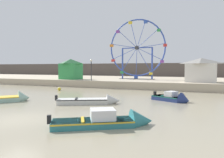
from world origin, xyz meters
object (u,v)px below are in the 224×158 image
(motorboat_navy_blue, at_px, (174,98))
(carnival_booth_green_kiosk, at_px, (71,69))
(motorboat_teal_painted, at_px, (113,121))
(mooring_buoy_orange, at_px, (59,89))
(ferris_wheel_blue_frame, at_px, (137,49))
(promenade_lamp_near, at_px, (91,66))
(carnival_booth_white_ticket, at_px, (201,69))
(motorboat_pale_grey, at_px, (94,101))
(motorboat_seafoam, at_px, (8,99))

(motorboat_navy_blue, distance_m, carnival_booth_green_kiosk, 22.27)
(motorboat_teal_painted, distance_m, mooring_buoy_orange, 19.18)
(ferris_wheel_blue_frame, bearing_deg, mooring_buoy_orange, -120.02)
(carnival_booth_green_kiosk, xyz_separation_m, promenade_lamp_near, (5.20, -2.11, 0.40))
(motorboat_navy_blue, distance_m, carnival_booth_white_ticket, 12.95)
(carnival_booth_white_ticket, bearing_deg, carnival_booth_green_kiosk, -172.32)
(mooring_buoy_orange, bearing_deg, motorboat_navy_blue, -13.38)
(motorboat_pale_grey, xyz_separation_m, carnival_booth_white_ticket, (8.48, 16.53, 2.61))
(carnival_booth_white_ticket, distance_m, carnival_booth_green_kiosk, 21.14)
(ferris_wheel_blue_frame, height_order, carnival_booth_green_kiosk, ferris_wheel_blue_frame)
(ferris_wheel_blue_frame, xyz_separation_m, mooring_buoy_orange, (-7.29, -12.62, -6.16))
(promenade_lamp_near, bearing_deg, motorboat_navy_blue, -34.58)
(motorboat_pale_grey, height_order, mooring_buoy_orange, motorboat_pale_grey)
(motorboat_pale_grey, distance_m, ferris_wheel_blue_frame, 21.35)
(motorboat_seafoam, distance_m, mooring_buoy_orange, 9.76)
(motorboat_navy_blue, bearing_deg, carnival_booth_white_ticket, 105.81)
(ferris_wheel_blue_frame, xyz_separation_m, carnival_booth_green_kiosk, (-10.61, -4.78, -3.45))
(mooring_buoy_orange, bearing_deg, motorboat_teal_painted, -45.22)
(carnival_booth_white_ticket, relative_size, promenade_lamp_near, 1.40)
(motorboat_teal_painted, height_order, mooring_buoy_orange, motorboat_teal_painted)
(ferris_wheel_blue_frame, bearing_deg, promenade_lamp_near, -128.12)
(motorboat_teal_painted, relative_size, motorboat_pale_grey, 1.00)
(motorboat_navy_blue, height_order, mooring_buoy_orange, motorboat_navy_blue)
(ferris_wheel_blue_frame, xyz_separation_m, promenade_lamp_near, (-5.41, -6.90, -3.05))
(carnival_booth_green_kiosk, distance_m, promenade_lamp_near, 5.63)
(carnival_booth_green_kiosk, distance_m, mooring_buoy_orange, 8.93)
(motorboat_pale_grey, bearing_deg, motorboat_navy_blue, 5.46)
(motorboat_pale_grey, bearing_deg, motorboat_seafoam, 166.27)
(motorboat_teal_painted, relative_size, ferris_wheel_blue_frame, 0.51)
(carnival_booth_green_kiosk, relative_size, promenade_lamp_near, 1.19)
(motorboat_seafoam, height_order, promenade_lamp_near, promenade_lamp_near)
(motorboat_teal_painted, xyz_separation_m, ferris_wheel_blue_frame, (-6.22, 26.24, 6.12))
(carnival_booth_white_ticket, height_order, promenade_lamp_near, carnival_booth_white_ticket)
(ferris_wheel_blue_frame, bearing_deg, motorboat_pale_grey, -84.32)
(promenade_lamp_near, distance_m, mooring_buoy_orange, 6.78)
(ferris_wheel_blue_frame, height_order, carnival_booth_white_ticket, ferris_wheel_blue_frame)
(ferris_wheel_blue_frame, bearing_deg, carnival_booth_white_ticket, -20.02)
(promenade_lamp_near, bearing_deg, ferris_wheel_blue_frame, 51.88)
(motorboat_seafoam, bearing_deg, motorboat_navy_blue, -26.71)
(carnival_booth_green_kiosk, bearing_deg, motorboat_teal_painted, -46.43)
(motorboat_navy_blue, relative_size, ferris_wheel_blue_frame, 0.36)
(carnival_booth_white_ticket, height_order, mooring_buoy_orange, carnival_booth_white_ticket)
(motorboat_teal_painted, distance_m, ferris_wheel_blue_frame, 27.65)
(motorboat_seafoam, distance_m, motorboat_navy_blue, 15.31)
(motorboat_seafoam, height_order, ferris_wheel_blue_frame, ferris_wheel_blue_frame)
(carnival_booth_green_kiosk, bearing_deg, motorboat_seafoam, -69.32)
(motorboat_pale_grey, relative_size, mooring_buoy_orange, 12.16)
(motorboat_seafoam, xyz_separation_m, carnival_booth_green_kiosk, (-4.76, 17.50, 2.67))
(promenade_lamp_near, bearing_deg, mooring_buoy_orange, -108.20)
(carnival_booth_white_ticket, bearing_deg, ferris_wheel_blue_frame, 165.08)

